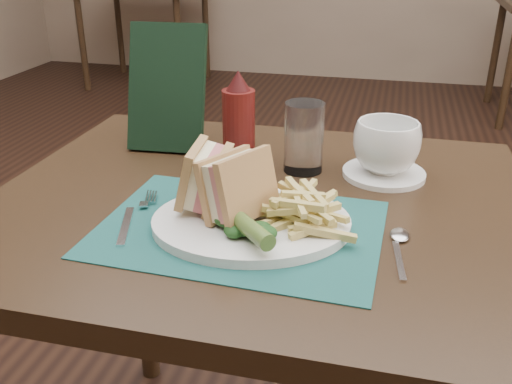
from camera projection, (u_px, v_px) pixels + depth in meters
floor at (296, 352)px, 1.72m from camera, size 7.00×7.00×0.00m
wall_back at (369, 79)px, 4.80m from camera, size 6.00×0.00×6.00m
table_main at (257, 369)px, 1.12m from camera, size 0.90×0.75×0.75m
table_bg_left at (147, 37)px, 4.52m from camera, size 0.90×0.75×0.75m
placemat at (240, 228)px, 0.86m from camera, size 0.43×0.32×0.00m
plate at (251, 223)px, 0.86m from camera, size 0.35×0.30×0.01m
sandwich_half_a at (192, 176)px, 0.88m from camera, size 0.09×0.11×0.10m
sandwich_half_b at (228, 181)px, 0.85m from camera, size 0.12×0.13×0.11m
kale_garnish at (245, 225)px, 0.81m from camera, size 0.11×0.08×0.03m
pickle_spear at (247, 226)px, 0.79m from camera, size 0.10×0.11×0.03m
fries_pile at (304, 201)px, 0.84m from camera, size 0.18×0.20×0.06m
fork at (134, 215)px, 0.89m from camera, size 0.09×0.17×0.01m
spoon at (399, 249)px, 0.80m from camera, size 0.05×0.15×0.01m
saucer at (384, 173)px, 1.04m from camera, size 0.17×0.17×0.01m
coffee_cup at (386, 147)px, 1.02m from camera, size 0.16×0.16×0.09m
drinking_glass at (304, 137)px, 1.04m from camera, size 0.08×0.08×0.13m
ketchup_bottle at (239, 121)px, 1.04m from camera, size 0.08×0.08×0.19m
check_presenter at (167, 88)px, 1.14m from camera, size 0.16×0.10×0.25m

